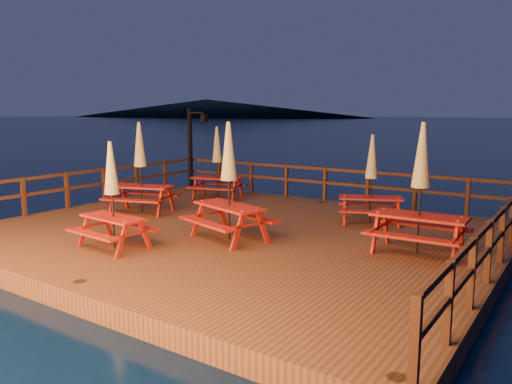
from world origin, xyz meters
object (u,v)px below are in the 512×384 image
(picnic_table_1, at_px, (217,162))
(picnic_table_2, at_px, (112,193))
(picnic_table_0, at_px, (371,178))
(lamp_post, at_px, (193,141))

(picnic_table_1, distance_m, picnic_table_2, 6.37)
(picnic_table_0, distance_m, picnic_table_2, 6.51)
(lamp_post, xyz_separation_m, picnic_table_0, (7.84, -1.98, -0.59))
(picnic_table_2, bearing_deg, picnic_table_1, 112.60)
(picnic_table_0, bearing_deg, picnic_table_1, 148.16)
(picnic_table_0, height_order, picnic_table_1, picnic_table_1)
(picnic_table_0, bearing_deg, picnic_table_2, -149.32)
(picnic_table_0, height_order, picnic_table_2, picnic_table_0)
(picnic_table_0, xyz_separation_m, picnic_table_2, (-3.66, -5.39, -0.01))
(picnic_table_1, relative_size, picnic_table_2, 1.05)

